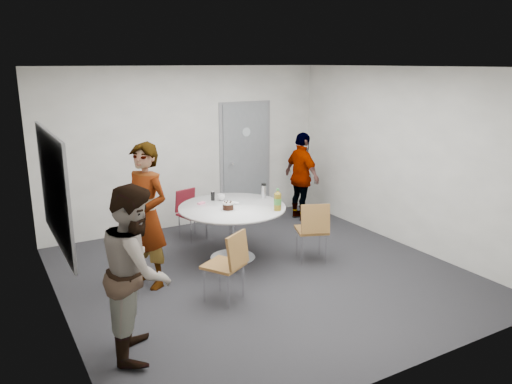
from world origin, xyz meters
TOP-DOWN VIEW (x-y plane):
  - floor at (0.00, 0.00)m, footprint 5.00×5.00m
  - ceiling at (0.00, 0.00)m, footprint 5.00×5.00m
  - wall_back at (0.00, 2.50)m, footprint 5.00×0.00m
  - wall_left at (-2.50, 0.00)m, footprint 0.00×5.00m
  - wall_right at (2.50, 0.00)m, footprint 0.00×5.00m
  - wall_front at (0.00, -2.50)m, footprint 5.00×0.00m
  - door at (1.10, 2.48)m, footprint 1.02×0.17m
  - whiteboard at (-2.46, 0.20)m, footprint 0.04×1.90m
  - table at (-0.07, 0.68)m, footprint 1.51×1.51m
  - chair_near_left at (-0.72, -0.47)m, footprint 0.58×0.59m
  - chair_near_right at (0.83, 0.02)m, footprint 0.55×0.58m
  - chair_far at (-0.28, 1.83)m, footprint 0.46×0.49m
  - person_main at (-1.40, 0.46)m, footprint 0.69×0.79m
  - person_left at (-1.95, -0.95)m, footprint 0.88×0.99m
  - person_right at (1.85, 1.76)m, footprint 0.40×0.93m

SIDE VIEW (x-z plane):
  - floor at x=0.00m, z-range 0.00..0.00m
  - chair_far at x=-0.28m, z-range 0.08..0.88m
  - chair_near_left at x=-0.72m, z-range 0.09..0.96m
  - chair_near_right at x=0.83m, z-range 0.10..0.98m
  - table at x=-0.07m, z-range 0.13..1.23m
  - person_right at x=1.85m, z-range 0.00..1.57m
  - person_left at x=-1.95m, z-range 0.00..1.69m
  - person_main at x=-1.40m, z-range 0.00..1.83m
  - door at x=1.10m, z-range -0.03..2.09m
  - wall_back at x=0.00m, z-range -1.15..3.85m
  - wall_left at x=-2.50m, z-range -1.15..3.85m
  - wall_right at x=2.50m, z-range -1.15..3.85m
  - wall_front at x=0.00m, z-range -1.15..3.85m
  - whiteboard at x=-2.46m, z-range 0.82..2.08m
  - ceiling at x=0.00m, z-range 2.70..2.70m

